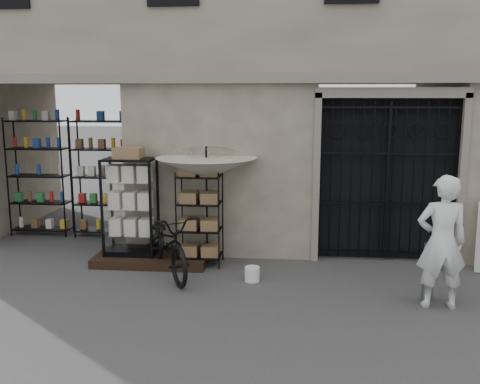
# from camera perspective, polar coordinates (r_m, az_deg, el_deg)

# --- Properties ---
(ground) EXTENTS (80.00, 80.00, 0.00)m
(ground) POSITION_cam_1_polar(r_m,az_deg,el_deg) (7.99, 4.86, -11.52)
(ground) COLOR black
(ground) RESTS_ON ground
(main_building) EXTENTS (14.00, 4.00, 9.00)m
(main_building) POSITION_cam_1_polar(r_m,az_deg,el_deg) (11.51, 5.47, 18.00)
(main_building) COLOR gray
(main_building) RESTS_ON ground
(shop_recess) EXTENTS (3.00, 1.70, 3.00)m
(shop_recess) POSITION_cam_1_polar(r_m,az_deg,el_deg) (11.27, -18.37, 2.37)
(shop_recess) COLOR black
(shop_recess) RESTS_ON ground
(shop_shelving) EXTENTS (2.70, 0.50, 2.50)m
(shop_shelving) POSITION_cam_1_polar(r_m,az_deg,el_deg) (11.78, -17.56, 1.52)
(shop_shelving) COLOR black
(shop_shelving) RESTS_ON ground
(iron_gate) EXTENTS (2.50, 0.21, 3.00)m
(iron_gate) POSITION_cam_1_polar(r_m,az_deg,el_deg) (9.95, 15.28, 1.51)
(iron_gate) COLOR black
(iron_gate) RESTS_ON ground
(step_platform) EXTENTS (2.00, 0.90, 0.15)m
(step_platform) POSITION_cam_1_polar(r_m,az_deg,el_deg) (9.74, -9.40, -7.07)
(step_platform) COLOR black
(step_platform) RESTS_ON ground
(display_cabinet) EXTENTS (0.95, 0.70, 1.87)m
(display_cabinet) POSITION_cam_1_polar(r_m,az_deg,el_deg) (9.67, -11.61, -2.06)
(display_cabinet) COLOR black
(display_cabinet) RESTS_ON step_platform
(wire_rack) EXTENTS (0.83, 0.67, 1.68)m
(wire_rack) POSITION_cam_1_polar(r_m,az_deg,el_deg) (9.39, -4.30, -2.86)
(wire_rack) COLOR black
(wire_rack) RESTS_ON ground
(market_umbrella) EXTENTS (1.97, 1.99, 2.51)m
(market_umbrella) POSITION_cam_1_polar(r_m,az_deg,el_deg) (9.30, -3.62, 3.16)
(market_umbrella) COLOR black
(market_umbrella) RESTS_ON ground
(white_bucket) EXTENTS (0.28, 0.28, 0.23)m
(white_bucket) POSITION_cam_1_polar(r_m,az_deg,el_deg) (8.73, 1.30, -8.73)
(white_bucket) COLOR silver
(white_bucket) RESTS_ON ground
(bicycle) EXTENTS (1.15, 1.29, 2.05)m
(bicycle) POSITION_cam_1_polar(r_m,az_deg,el_deg) (9.15, -7.67, -8.68)
(bicycle) COLOR black
(bicycle) RESTS_ON ground
(steel_bollard) EXTENTS (0.16, 0.16, 0.88)m
(steel_bollard) POSITION_cam_1_polar(r_m,az_deg,el_deg) (8.28, 19.45, -8.07)
(steel_bollard) COLOR slate
(steel_bollard) RESTS_ON ground
(shopkeeper) EXTENTS (0.78, 1.93, 0.46)m
(shopkeeper) POSITION_cam_1_polar(r_m,az_deg,el_deg) (8.27, 20.27, -11.39)
(shopkeeper) COLOR silver
(shopkeeper) RESTS_ON ground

